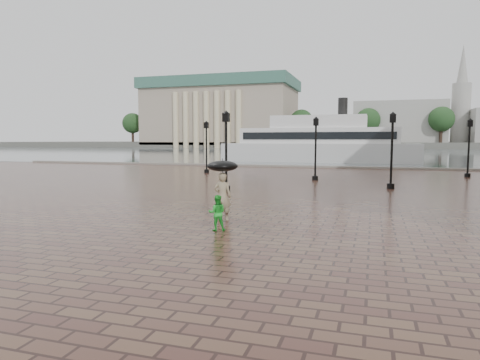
{
  "coord_description": "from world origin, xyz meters",
  "views": [
    {
      "loc": [
        1.96,
        -12.88,
        2.9
      ],
      "look_at": [
        -2.77,
        2.27,
        1.4
      ],
      "focal_mm": 32.0,
      "sensor_mm": 36.0,
      "label": 1
    }
  ],
  "objects_px": {
    "child_pedestrian": "(217,213)",
    "ferry_near": "(319,143)",
    "adult_pedestrian": "(223,197)",
    "street_lamps": "(321,148)"
  },
  "relations": [
    {
      "from": "adult_pedestrian",
      "to": "child_pedestrian",
      "type": "bearing_deg",
      "value": 101.16
    },
    {
      "from": "street_lamps",
      "to": "child_pedestrian",
      "type": "height_order",
      "value": "street_lamps"
    },
    {
      "from": "child_pedestrian",
      "to": "ferry_near",
      "type": "relative_size",
      "value": 0.05
    },
    {
      "from": "street_lamps",
      "to": "ferry_near",
      "type": "distance_m",
      "value": 26.51
    },
    {
      "from": "child_pedestrian",
      "to": "ferry_near",
      "type": "distance_m",
      "value": 44.23
    },
    {
      "from": "child_pedestrian",
      "to": "ferry_near",
      "type": "xyz_separation_m",
      "value": [
        -2.19,
        44.14,
        1.9
      ]
    },
    {
      "from": "adult_pedestrian",
      "to": "child_pedestrian",
      "type": "relative_size",
      "value": 1.52
    },
    {
      "from": "adult_pedestrian",
      "to": "street_lamps",
      "type": "bearing_deg",
      "value": -97.92
    },
    {
      "from": "street_lamps",
      "to": "adult_pedestrian",
      "type": "height_order",
      "value": "street_lamps"
    },
    {
      "from": "child_pedestrian",
      "to": "ferry_near",
      "type": "bearing_deg",
      "value": -105.68
    }
  ]
}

